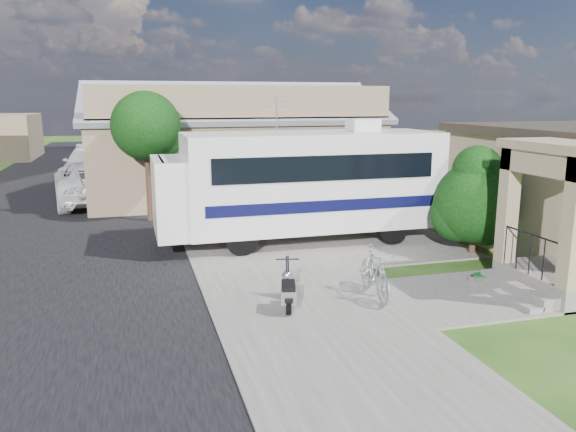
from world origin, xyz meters
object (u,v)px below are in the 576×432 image
object	(u,v)px
pickup_truck	(93,182)
shrub	(476,199)
garden_hose	(481,279)
motorhome	(301,181)
scooter	(288,291)
van	(92,165)
bicycle	(375,275)

from	to	relation	value
pickup_truck	shrub	bearing A→B (deg)	126.46
pickup_truck	garden_hose	xyz separation A→B (m)	(9.45, -13.68, -0.80)
motorhome	scooter	distance (m)	5.93
motorhome	van	size ratio (longest dim) A/B	1.32
scooter	shrub	bearing A→B (deg)	38.42
scooter	van	bearing A→B (deg)	117.90
motorhome	pickup_truck	world-z (taller)	motorhome
motorhome	scooter	bearing A→B (deg)	-109.97
pickup_truck	bicycle	bearing A→B (deg)	107.91
garden_hose	scooter	bearing A→B (deg)	-174.87
motorhome	bicycle	world-z (taller)	motorhome
bicycle	van	world-z (taller)	van
van	pickup_truck	bearing A→B (deg)	-83.20
motorhome	van	distance (m)	16.32
shrub	bicycle	bearing A→B (deg)	-147.66
pickup_truck	garden_hose	bearing A→B (deg)	117.49
van	scooter	bearing A→B (deg)	-73.02
pickup_truck	garden_hose	size ratio (longest dim) A/B	16.51
bicycle	van	distance (m)	21.23
scooter	pickup_truck	xyz separation A→B (m)	(-4.55, 14.12, 0.46)
bicycle	shrub	bearing A→B (deg)	37.56
motorhome	garden_hose	world-z (taller)	motorhome
pickup_truck	van	bearing A→B (deg)	-93.61
motorhome	van	bearing A→B (deg)	114.71
shrub	garden_hose	world-z (taller)	shrub
shrub	bicycle	xyz separation A→B (m)	(-4.24, -2.68, -1.02)
motorhome	shrub	size ratio (longest dim) A/B	2.78
shrub	pickup_truck	world-z (taller)	shrub
shrub	van	bearing A→B (deg)	122.70
garden_hose	pickup_truck	bearing A→B (deg)	124.65
scooter	van	size ratio (longest dim) A/B	0.22
shrub	garden_hose	xyz separation A→B (m)	(-1.33, -2.36, -1.48)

